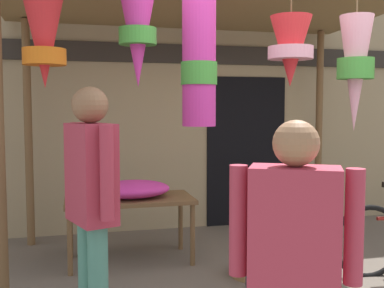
# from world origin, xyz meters

# --- Properties ---
(shop_facade) EXTENTS (10.32, 0.29, 3.68)m
(shop_facade) POSITION_xyz_m (0.00, 2.51, 1.84)
(shop_facade) COLOR #9E8966
(shop_facade) RESTS_ON ground_plane
(market_stall_canopy) EXTENTS (4.17, 2.68, 2.83)m
(market_stall_canopy) POSITION_xyz_m (-0.32, 0.73, 2.48)
(market_stall_canopy) COLOR brown
(market_stall_canopy) RESTS_ON ground_plane
(display_table) EXTENTS (1.30, 0.65, 0.67)m
(display_table) POSITION_xyz_m (-1.14, 1.20, 0.60)
(display_table) COLOR brown
(display_table) RESTS_ON ground_plane
(flower_heap_on_table) EXTENTS (0.77, 0.54, 0.18)m
(flower_heap_on_table) POSITION_xyz_m (-1.10, 1.18, 0.76)
(flower_heap_on_table) COLOR #D13399
(flower_heap_on_table) RESTS_ON display_table
(folding_chair) EXTENTS (0.53, 0.53, 0.84)m
(folding_chair) POSITION_xyz_m (-0.16, -0.17, 0.50)
(folding_chair) COLOR #AD1E1E
(folding_chair) RESTS_ON ground_plane
(wicker_basket_by_table) EXTENTS (0.40, 0.40, 0.26)m
(wicker_basket_by_table) POSITION_xyz_m (-0.07, 0.48, 0.13)
(wicker_basket_by_table) COLOR olive
(wicker_basket_by_table) RESTS_ON ground_plane
(customer_foreground) EXTENTS (0.34, 0.57, 1.73)m
(customer_foreground) POSITION_xyz_m (-1.58, -0.52, 1.03)
(customer_foreground) COLOR #4C8E7A
(customer_foreground) RESTS_ON ground_plane
(shopper_by_bananas) EXTENTS (0.54, 0.38, 1.54)m
(shopper_by_bananas) POSITION_xyz_m (-0.72, -1.68, 0.90)
(shopper_by_bananas) COLOR silver
(shopper_by_bananas) RESTS_ON ground_plane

